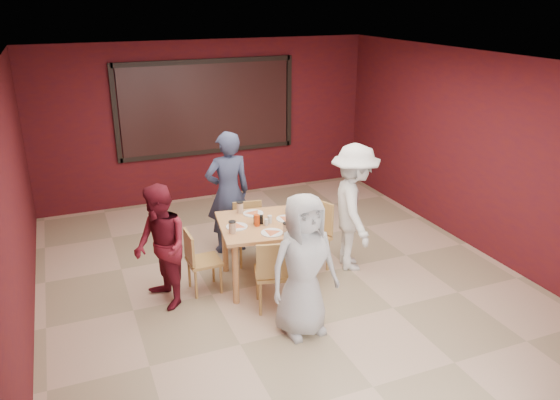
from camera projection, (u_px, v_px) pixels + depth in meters
name	position (u px, v px, depth m)	size (l,w,h in m)	color
floor	(283.00, 280.00, 7.14)	(7.00, 7.00, 0.00)	tan
window_blinds	(207.00, 108.00, 9.54)	(3.00, 0.02, 1.50)	black
dining_table	(262.00, 231.00, 6.84)	(1.19, 1.19, 0.98)	tan
chair_front	(275.00, 271.00, 6.30)	(0.54, 0.54, 0.91)	#AC7E43
chair_back	(249.00, 229.00, 7.53)	(0.46, 0.46, 0.84)	#AC7E43
chair_left	(198.00, 258.00, 6.72)	(0.40, 0.40, 0.82)	#AC7E43
chair_right	(313.00, 232.00, 7.28)	(0.59, 0.59, 0.95)	#AC7E43
diner_front	(304.00, 266.00, 5.79)	(0.79, 0.51, 1.61)	#ACACAC
diner_back	(228.00, 193.00, 7.68)	(0.65, 0.42, 1.77)	#313957
diner_left	(161.00, 247.00, 6.34)	(0.73, 0.57, 1.50)	maroon
diner_right	(354.00, 208.00, 7.21)	(1.11, 0.64, 1.72)	silver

